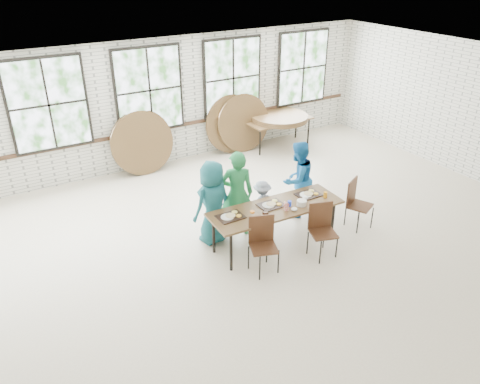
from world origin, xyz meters
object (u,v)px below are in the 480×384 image
Objects in this scene: chair_near_right at (322,225)px; chair_near_left at (262,239)px; storage_table at (279,122)px; dining_table at (276,210)px.

chair_near_left is at bearing -169.73° from chair_near_right.
chair_near_right is at bearing -120.23° from storage_table.
storage_table is (2.78, 3.83, -0.00)m from dining_table.
chair_near_right reaches higher than dining_table.
dining_table and storage_table have the same top height.
dining_table is at bearing 59.10° from chair_near_left.
chair_near_right is (1.10, -0.15, 0.00)m from chair_near_left.
chair_near_left is at bearing -138.09° from dining_table.
chair_near_right is 0.52× the size of storage_table.
dining_table is 2.56× the size of chair_near_left.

